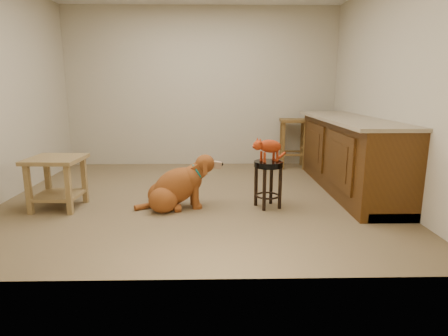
{
  "coord_description": "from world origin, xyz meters",
  "views": [
    {
      "loc": [
        0.23,
        -4.4,
        1.33
      ],
      "look_at": [
        0.32,
        -0.4,
        0.45
      ],
      "focal_mm": 30.0,
      "sensor_mm": 36.0,
      "label": 1
    }
  ],
  "objects_px": {
    "golden_retriever": "(177,187)",
    "tabby_kitten": "(268,147)",
    "wood_stool": "(293,142)",
    "side_table": "(57,175)",
    "padded_stool": "(268,175)"
  },
  "relations": [
    {
      "from": "golden_retriever",
      "to": "tabby_kitten",
      "type": "bearing_deg",
      "value": -11.64
    },
    {
      "from": "wood_stool",
      "to": "golden_retriever",
      "type": "height_order",
      "value": "wood_stool"
    },
    {
      "from": "side_table",
      "to": "tabby_kitten",
      "type": "distance_m",
      "value": 2.33
    },
    {
      "from": "padded_stool",
      "to": "side_table",
      "type": "bearing_deg",
      "value": 179.64
    },
    {
      "from": "side_table",
      "to": "tabby_kitten",
      "type": "xyz_separation_m",
      "value": [
        2.31,
        -0.02,
        0.3
      ]
    },
    {
      "from": "padded_stool",
      "to": "wood_stool",
      "type": "bearing_deg",
      "value": 71.68
    },
    {
      "from": "padded_stool",
      "to": "tabby_kitten",
      "type": "relative_size",
      "value": 1.28
    },
    {
      "from": "padded_stool",
      "to": "golden_retriever",
      "type": "xyz_separation_m",
      "value": [
        -1.01,
        -0.01,
        -0.14
      ]
    },
    {
      "from": "wood_stool",
      "to": "side_table",
      "type": "height_order",
      "value": "wood_stool"
    },
    {
      "from": "padded_stool",
      "to": "side_table",
      "type": "distance_m",
      "value": 2.32
    },
    {
      "from": "padded_stool",
      "to": "side_table",
      "type": "relative_size",
      "value": 0.91
    },
    {
      "from": "side_table",
      "to": "golden_retriever",
      "type": "relative_size",
      "value": 0.58
    },
    {
      "from": "tabby_kitten",
      "to": "side_table",
      "type": "bearing_deg",
      "value": 158.16
    },
    {
      "from": "side_table",
      "to": "tabby_kitten",
      "type": "relative_size",
      "value": 1.4
    },
    {
      "from": "padded_stool",
      "to": "golden_retriever",
      "type": "bearing_deg",
      "value": -179.66
    }
  ]
}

